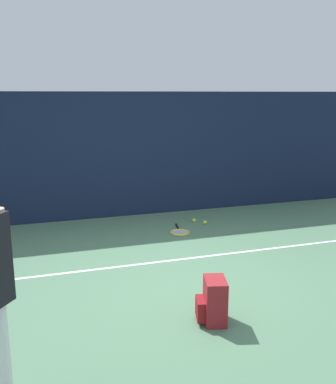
{
  "coord_description": "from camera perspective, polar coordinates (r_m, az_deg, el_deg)",
  "views": [
    {
      "loc": [
        -1.54,
        -4.48,
        2.17
      ],
      "look_at": [
        0.0,
        0.4,
        1.0
      ],
      "focal_mm": 40.42,
      "sensor_mm": 36.0,
      "label": 1
    }
  ],
  "objects": [
    {
      "name": "tennis_ball_near_player",
      "position": [
        7.38,
        4.9,
        -4.01
      ],
      "size": [
        0.07,
        0.07,
        0.07
      ],
      "primitive_type": "sphere",
      "color": "#CCE033",
      "rests_on": "ground"
    },
    {
      "name": "tennis_racket",
      "position": [
        6.93,
        1.55,
        -5.28
      ],
      "size": [
        0.38,
        0.63,
        0.03
      ],
      "rotation": [
        0.0,
        0.0,
        4.53
      ],
      "color": "black",
      "rests_on": "ground"
    },
    {
      "name": "court_line",
      "position": [
        5.78,
        -0.75,
        -9.16
      ],
      "size": [
        9.0,
        0.05,
        0.0
      ],
      "primitive_type": "cube",
      "color": "white",
      "rests_on": "ground"
    },
    {
      "name": "tennis_ball_by_fence",
      "position": [
        7.47,
        3.46,
        -3.76
      ],
      "size": [
        0.07,
        0.07,
        0.07
      ],
      "primitive_type": "sphere",
      "color": "#CCE033",
      "rests_on": "ground"
    },
    {
      "name": "back_fence",
      "position": [
        7.71,
        -5.84,
        4.85
      ],
      "size": [
        10.0,
        0.1,
        2.2
      ],
      "primitive_type": "cube",
      "color": "#141E38",
      "rests_on": "ground"
    },
    {
      "name": "ground_plane",
      "position": [
        5.21,
        1.35,
        -11.73
      ],
      "size": [
        12.0,
        12.0,
        0.0
      ],
      "primitive_type": "plane",
      "color": "#4C7556"
    },
    {
      "name": "backpack",
      "position": [
        4.32,
        6.0,
        -14.19
      ],
      "size": [
        0.34,
        0.34,
        0.44
      ],
      "rotation": [
        0.0,
        0.0,
        4.46
      ],
      "color": "maroon",
      "rests_on": "ground"
    }
  ]
}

